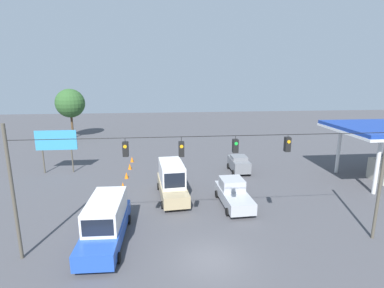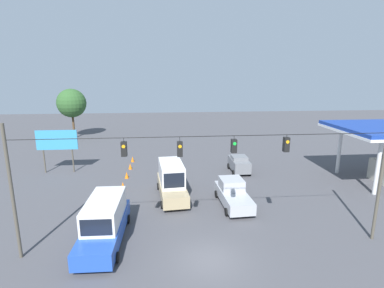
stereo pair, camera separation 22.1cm
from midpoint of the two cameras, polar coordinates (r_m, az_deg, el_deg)
ground_plane at (r=19.06m, az=3.23°, el=-21.23°), size 140.00×140.00×0.00m
overhead_signal_span at (r=17.98m, az=2.78°, el=-5.17°), size 22.66×0.38×8.18m
box_truck_blue_parked_shoulder at (r=21.02m, az=-16.39°, el=-13.89°), size 2.65×7.37×2.80m
sedan_grey_oncoming_far at (r=34.00m, az=8.71°, el=-3.70°), size 2.00×3.84×1.85m
box_truck_tan_withflow_mid at (r=26.83m, az=-4.08°, el=-6.96°), size 2.78×6.67×3.13m
pickup_truck_silver_crossing_near at (r=25.68m, az=7.62°, el=-9.33°), size 2.46×5.63×2.12m
traffic_cone_nearest at (r=23.90m, az=-15.29°, el=-13.15°), size 0.41×0.41×0.69m
traffic_cone_second at (r=26.72m, az=-14.53°, el=-10.21°), size 0.41×0.41×0.69m
traffic_cone_third at (r=29.67m, az=-13.23°, el=-7.72°), size 0.41×0.41×0.69m
traffic_cone_fourth at (r=32.48m, az=-12.57°, el=-5.83°), size 0.41×0.41×0.69m
traffic_cone_fifth at (r=35.43m, az=-11.93°, el=-4.19°), size 0.41×0.41×0.69m
traffic_cone_farthest at (r=38.25m, az=-11.52°, el=-2.87°), size 0.41×0.41×0.69m
roadside_billboard at (r=35.98m, az=-24.61°, el=0.27°), size 4.40×0.16×4.79m
tree_horizon_left at (r=54.65m, az=-22.31°, el=7.18°), size 4.80×4.80×8.37m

